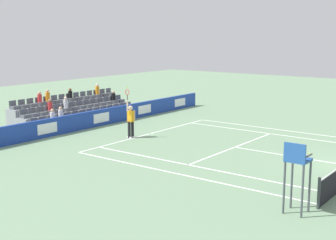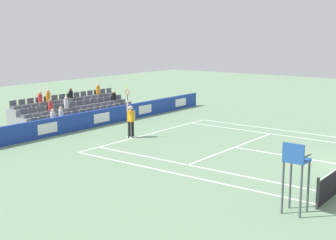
{
  "view_description": "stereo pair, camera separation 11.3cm",
  "coord_description": "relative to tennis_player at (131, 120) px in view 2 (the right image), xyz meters",
  "views": [
    {
      "loc": [
        20.77,
        5.03,
        5.68
      ],
      "look_at": [
        0.73,
        -10.07,
        1.1
      ],
      "focal_mm": 51.18,
      "sensor_mm": 36.0,
      "label": 1
    },
    {
      "loc": [
        20.7,
        5.12,
        5.68
      ],
      "look_at": [
        0.73,
        -10.07,
        1.1
      ],
      "focal_mm": 51.18,
      "sensor_mm": 36.0,
      "label": 2
    }
  ],
  "objects": [
    {
      "name": "sponsor_barrier",
      "position": [
        -1.47,
        -3.82,
        -0.48
      ],
      "size": [
        20.89,
        0.22,
        1.02
      ],
      "color": "#193899",
      "rests_on": "ground"
    },
    {
      "name": "line_singles_sideline_right",
      "position": [
        -5.59,
        6.12,
        -0.99
      ],
      "size": [
        0.1,
        11.89,
        0.01
      ],
      "primitive_type": "cube",
      "color": "white",
      "rests_on": "ground"
    },
    {
      "name": "line_baseline",
      "position": [
        -1.47,
        0.18,
        -0.99
      ],
      "size": [
        10.97,
        0.1,
        0.01
      ],
      "primitive_type": "cube",
      "color": "white",
      "rests_on": "ground"
    },
    {
      "name": "loose_tennis_ball",
      "position": [
        -2.37,
        9.2,
        -0.96
      ],
      "size": [
        0.07,
        0.07,
        0.07
      ],
      "primitive_type": "sphere",
      "color": "#D1E533",
      "rests_on": "ground"
    },
    {
      "name": "line_centre_mark",
      "position": [
        -1.47,
        0.28,
        -0.99
      ],
      "size": [
        0.1,
        0.2,
        0.01
      ],
      "primitive_type": "cube",
      "color": "white",
      "rests_on": "ground"
    },
    {
      "name": "umpire_chair",
      "position": [
        5.29,
        11.61,
        0.53
      ],
      "size": [
        0.7,
        0.7,
        2.34
      ],
      "color": "#474C54",
      "rests_on": "ground"
    },
    {
      "name": "tennis_player",
      "position": [
        0.0,
        0.0,
        0.0
      ],
      "size": [
        0.52,
        0.38,
        2.85
      ],
      "color": "black",
      "rests_on": "ground"
    },
    {
      "name": "line_centre_service",
      "position": [
        -1.47,
        8.87,
        -0.99
      ],
      "size": [
        0.1,
        6.4,
        0.01
      ],
      "primitive_type": "cube",
      "color": "white",
      "rests_on": "ground"
    },
    {
      "name": "stadium_stand",
      "position": [
        -1.46,
        -6.13,
        -0.44
      ],
      "size": [
        8.68,
        2.85,
        2.2
      ],
      "color": "gray",
      "rests_on": "ground"
    },
    {
      "name": "line_service",
      "position": [
        -1.47,
        5.67,
        -0.99
      ],
      "size": [
        8.23,
        0.1,
        0.01
      ],
      "primitive_type": "cube",
      "color": "white",
      "rests_on": "ground"
    },
    {
      "name": "line_doubles_sideline_left",
      "position": [
        4.01,
        6.12,
        -0.99
      ],
      "size": [
        0.1,
        11.89,
        0.01
      ],
      "primitive_type": "cube",
      "color": "white",
      "rests_on": "ground"
    },
    {
      "name": "line_singles_sideline_left",
      "position": [
        2.64,
        6.12,
        -0.99
      ],
      "size": [
        0.1,
        11.89,
        0.01
      ],
      "primitive_type": "cube",
      "color": "white",
      "rests_on": "ground"
    },
    {
      "name": "line_doubles_sideline_right",
      "position": [
        -6.96,
        6.12,
        -0.99
      ],
      "size": [
        0.1,
        11.89,
        0.01
      ],
      "primitive_type": "cube",
      "color": "white",
      "rests_on": "ground"
    }
  ]
}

